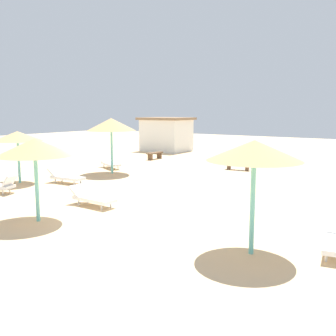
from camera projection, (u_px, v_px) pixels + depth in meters
ground_plane at (117, 215)px, 12.81m from camera, size 80.00×80.00×0.00m
parasol_0 at (17, 136)px, 18.07m from camera, size 2.30×2.30×2.47m
parasol_1 at (111, 125)px, 20.74m from camera, size 2.66×2.66×3.02m
parasol_2 at (254, 151)px, 8.97m from camera, size 2.25×2.25×2.76m
parasol_3 at (35, 148)px, 11.73m from camera, size 2.33×2.33×2.60m
lounger_0 at (66, 177)px, 18.28m from camera, size 1.93×0.79×0.72m
lounger_1 at (110, 163)px, 23.04m from camera, size 1.98×1.40×0.71m
lounger_3 at (92, 197)px, 13.95m from camera, size 1.92×0.72×0.68m
bench_0 at (155, 154)px, 27.22m from camera, size 0.42×1.50×0.49m
bench_1 at (238, 164)px, 22.35m from camera, size 1.53×0.53×0.49m
beach_cabana at (166, 134)px, 32.60m from camera, size 3.99×3.35×2.84m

